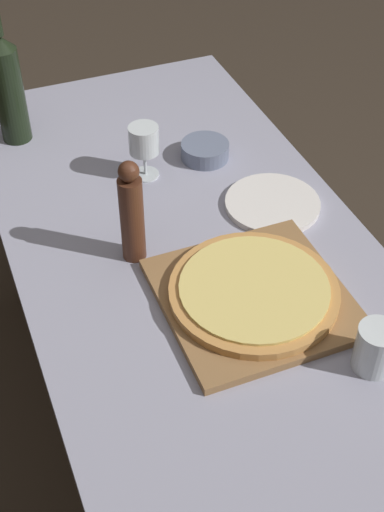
{
  "coord_description": "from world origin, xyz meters",
  "views": [
    {
      "loc": [
        -0.43,
        -1.03,
        1.79
      ],
      "look_at": [
        -0.04,
        -0.05,
        0.81
      ],
      "focal_mm": 50.0,
      "sensor_mm": 36.0,
      "label": 1
    }
  ],
  "objects": [
    {
      "name": "wine_bottle",
      "position": [
        -0.27,
        0.61,
        0.9
      ],
      "size": [
        0.08,
        0.08,
        0.36
      ],
      "color": "black",
      "rests_on": "dining_table"
    },
    {
      "name": "small_bowl",
      "position": [
        0.15,
        0.34,
        0.77
      ],
      "size": [
        0.12,
        0.12,
        0.04
      ],
      "color": "slate",
      "rests_on": "dining_table"
    },
    {
      "name": "ground_plane",
      "position": [
        0.0,
        0.0,
        0.0
      ],
      "size": [
        12.0,
        12.0,
        0.0
      ],
      "primitive_type": "plane",
      "color": "#382D23"
    },
    {
      "name": "wine_glass",
      "position": [
        -0.01,
        0.33,
        0.85
      ],
      "size": [
        0.07,
        0.07,
        0.14
      ],
      "color": "silver",
      "rests_on": "dining_table"
    },
    {
      "name": "dining_table",
      "position": [
        0.0,
        0.0,
        0.66
      ],
      "size": [
        0.77,
        1.69,
        0.75
      ],
      "color": "#9393A8",
      "rests_on": "ground_plane"
    },
    {
      "name": "cutting_board",
      "position": [
        0.05,
        -0.16,
        0.76
      ],
      "size": [
        0.36,
        0.36,
        0.02
      ],
      "color": "olive",
      "rests_on": "dining_table"
    },
    {
      "name": "pizza",
      "position": [
        0.05,
        -0.16,
        0.78
      ],
      "size": [
        0.34,
        0.34,
        0.02
      ],
      "color": "#C68947",
      "rests_on": "cutting_board"
    },
    {
      "name": "dinner_plate",
      "position": [
        0.22,
        0.1,
        0.76
      ],
      "size": [
        0.22,
        0.22,
        0.01
      ],
      "color": "white",
      "rests_on": "dining_table"
    },
    {
      "name": "drinking_tumbler",
      "position": [
        0.18,
        -0.38,
        0.8
      ],
      "size": [
        0.08,
        0.08,
        0.1
      ],
      "color": "silver",
      "rests_on": "dining_table"
    },
    {
      "name": "pepper_mill",
      "position": [
        -0.13,
        0.06,
        0.87
      ],
      "size": [
        0.05,
        0.05,
        0.24
      ],
      "color": "#4C2819",
      "rests_on": "dining_table"
    }
  ]
}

